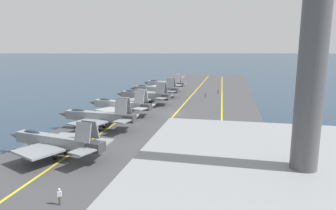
{
  "coord_description": "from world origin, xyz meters",
  "views": [
    {
      "loc": [
        -69.79,
        -12.94,
        15.88
      ],
      "look_at": [
        -2.63,
        1.38,
        2.9
      ],
      "focal_mm": 32.0,
      "sensor_mm": 36.0,
      "label": 1
    }
  ],
  "objects_px": {
    "parked_jet_fourth": "(143,96)",
    "crew_brown_vest": "(218,91)",
    "parked_jet_nearest": "(55,141)",
    "parked_jet_third": "(120,105)",
    "parked_jet_fifth": "(154,89)",
    "crew_white_vest": "(59,196)",
    "crew_purple_vest": "(205,95)",
    "parked_jet_second": "(97,116)",
    "parked_jet_sixth": "(164,84)"
  },
  "relations": [
    {
      "from": "parked_jet_nearest",
      "to": "parked_jet_fifth",
      "type": "distance_m",
      "value": 56.48
    },
    {
      "from": "parked_jet_second",
      "to": "crew_brown_vest",
      "type": "xyz_separation_m",
      "value": [
        51.78,
        -20.68,
        -1.76
      ]
    },
    {
      "from": "parked_jet_fifth",
      "to": "parked_jet_nearest",
      "type": "bearing_deg",
      "value": -179.95
    },
    {
      "from": "parked_jet_sixth",
      "to": "crew_white_vest",
      "type": "xyz_separation_m",
      "value": [
        -84.25,
        -8.4,
        -1.54
      ]
    },
    {
      "from": "parked_jet_third",
      "to": "parked_jet_fifth",
      "type": "bearing_deg",
      "value": -1.97
    },
    {
      "from": "parked_jet_second",
      "to": "parked_jet_fifth",
      "type": "height_order",
      "value": "parked_jet_second"
    },
    {
      "from": "parked_jet_nearest",
      "to": "crew_white_vest",
      "type": "relative_size",
      "value": 9.68
    },
    {
      "from": "crew_white_vest",
      "to": "crew_purple_vest",
      "type": "relative_size",
      "value": 1.05
    },
    {
      "from": "parked_jet_nearest",
      "to": "parked_jet_fourth",
      "type": "xyz_separation_m",
      "value": [
        43.18,
        -0.16,
        -0.01
      ]
    },
    {
      "from": "parked_jet_fourth",
      "to": "crew_white_vest",
      "type": "distance_m",
      "value": 55.83
    },
    {
      "from": "parked_jet_fifth",
      "to": "crew_brown_vest",
      "type": "xyz_separation_m",
      "value": [
        10.37,
        -20.15,
        -1.49
      ]
    },
    {
      "from": "parked_jet_fourth",
      "to": "crew_brown_vest",
      "type": "bearing_deg",
      "value": -40.1
    },
    {
      "from": "parked_jet_third",
      "to": "crew_purple_vest",
      "type": "bearing_deg",
      "value": -30.31
    },
    {
      "from": "parked_jet_nearest",
      "to": "crew_brown_vest",
      "type": "relative_size",
      "value": 10.2
    },
    {
      "from": "parked_jet_fifth",
      "to": "crew_brown_vest",
      "type": "bearing_deg",
      "value": -62.77
    },
    {
      "from": "parked_jet_nearest",
      "to": "crew_brown_vest",
      "type": "xyz_separation_m",
      "value": [
        66.85,
        -20.1,
        -1.51
      ]
    },
    {
      "from": "parked_jet_fourth",
      "to": "parked_jet_fifth",
      "type": "xyz_separation_m",
      "value": [
        13.31,
        0.21,
        -0.01
      ]
    },
    {
      "from": "parked_jet_fourth",
      "to": "parked_jet_second",
      "type": "bearing_deg",
      "value": 178.49
    },
    {
      "from": "parked_jet_nearest",
      "to": "parked_jet_sixth",
      "type": "bearing_deg",
      "value": 0.28
    },
    {
      "from": "parked_jet_second",
      "to": "parked_jet_sixth",
      "type": "bearing_deg",
      "value": -0.22
    },
    {
      "from": "parked_jet_second",
      "to": "parked_jet_nearest",
      "type": "bearing_deg",
      "value": -177.81
    },
    {
      "from": "parked_jet_sixth",
      "to": "crew_purple_vest",
      "type": "xyz_separation_m",
      "value": [
        -13.96,
        -16.82,
        -1.59
      ]
    },
    {
      "from": "parked_jet_fourth",
      "to": "crew_purple_vest",
      "type": "distance_m",
      "value": 22.22
    },
    {
      "from": "crew_white_vest",
      "to": "crew_purple_vest",
      "type": "bearing_deg",
      "value": -6.83
    },
    {
      "from": "parked_jet_fourth",
      "to": "crew_brown_vest",
      "type": "distance_m",
      "value": 30.99
    },
    {
      "from": "parked_jet_nearest",
      "to": "parked_jet_third",
      "type": "distance_m",
      "value": 28.33
    },
    {
      "from": "crew_brown_vest",
      "to": "crew_purple_vest",
      "type": "relative_size",
      "value": 1.0
    },
    {
      "from": "parked_jet_nearest",
      "to": "parked_jet_second",
      "type": "relative_size",
      "value": 1.04
    },
    {
      "from": "parked_jet_second",
      "to": "parked_jet_sixth",
      "type": "distance_m",
      "value": 57.1
    },
    {
      "from": "parked_jet_second",
      "to": "parked_jet_sixth",
      "type": "height_order",
      "value": "parked_jet_second"
    },
    {
      "from": "crew_brown_vest",
      "to": "crew_white_vest",
      "type": "relative_size",
      "value": 0.95
    },
    {
      "from": "parked_jet_third",
      "to": "parked_jet_fourth",
      "type": "relative_size",
      "value": 1.0
    },
    {
      "from": "parked_jet_nearest",
      "to": "crew_white_vest",
      "type": "bearing_deg",
      "value": -146.33
    },
    {
      "from": "crew_white_vest",
      "to": "crew_purple_vest",
      "type": "xyz_separation_m",
      "value": [
        70.28,
        -8.42,
        -0.05
      ]
    },
    {
      "from": "parked_jet_fourth",
      "to": "crew_white_vest",
      "type": "relative_size",
      "value": 9.57
    },
    {
      "from": "parked_jet_sixth",
      "to": "crew_white_vest",
      "type": "relative_size",
      "value": 9.4
    },
    {
      "from": "parked_jet_nearest",
      "to": "crew_purple_vest",
      "type": "relative_size",
      "value": 10.18
    },
    {
      "from": "parked_jet_fifth",
      "to": "parked_jet_third",
      "type": "bearing_deg",
      "value": 178.03
    },
    {
      "from": "parked_jet_second",
      "to": "parked_jet_fifth",
      "type": "bearing_deg",
      "value": -0.73
    },
    {
      "from": "parked_jet_fourth",
      "to": "parked_jet_nearest",
      "type": "bearing_deg",
      "value": 179.78
    },
    {
      "from": "parked_jet_fourth",
      "to": "parked_jet_sixth",
      "type": "xyz_separation_m",
      "value": [
        28.99,
        0.52,
        0.09
      ]
    },
    {
      "from": "parked_jet_second",
      "to": "crew_purple_vest",
      "type": "distance_m",
      "value": 46.41
    },
    {
      "from": "parked_jet_fifth",
      "to": "crew_brown_vest",
      "type": "relative_size",
      "value": 10.35
    },
    {
      "from": "parked_jet_nearest",
      "to": "parked_jet_third",
      "type": "xyz_separation_m",
      "value": [
        28.31,
        1.02,
        0.04
      ]
    },
    {
      "from": "parked_jet_second",
      "to": "parked_jet_fourth",
      "type": "distance_m",
      "value": 28.12
    },
    {
      "from": "parked_jet_second",
      "to": "parked_jet_fifth",
      "type": "xyz_separation_m",
      "value": [
        41.42,
        -0.53,
        -0.27
      ]
    },
    {
      "from": "parked_jet_third",
      "to": "parked_jet_second",
      "type": "bearing_deg",
      "value": -178.1
    },
    {
      "from": "parked_jet_third",
      "to": "crew_white_vest",
      "type": "relative_size",
      "value": 9.57
    },
    {
      "from": "crew_brown_vest",
      "to": "crew_purple_vest",
      "type": "bearing_deg",
      "value": 157.21
    },
    {
      "from": "parked_jet_fourth",
      "to": "crew_purple_vest",
      "type": "xyz_separation_m",
      "value": [
        15.03,
        -16.3,
        -1.5
      ]
    }
  ]
}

